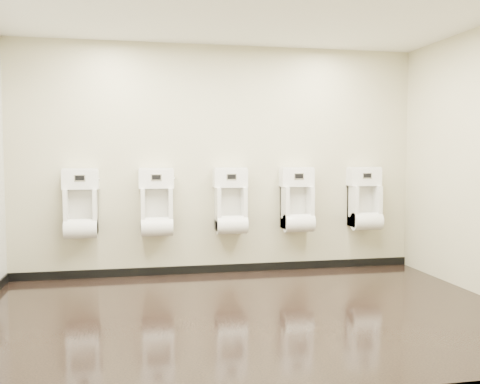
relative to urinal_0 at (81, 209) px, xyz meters
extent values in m
cube|color=black|center=(1.64, -1.61, -0.85)|extent=(5.00, 3.50, 0.00)
cube|color=white|center=(1.64, -1.61, 1.95)|extent=(5.00, 3.50, 0.00)
cube|color=beige|center=(1.64, 0.14, 0.55)|extent=(5.00, 0.02, 2.80)
cube|color=beige|center=(1.64, -3.36, 0.55)|extent=(5.00, 0.02, 2.80)
cube|color=black|center=(1.64, 0.13, -0.80)|extent=(5.00, 0.02, 0.10)
cube|color=white|center=(0.00, 0.01, -0.04)|extent=(0.37, 0.27, 0.52)
cube|color=silver|center=(0.00, 0.09, 0.00)|extent=(0.28, 0.01, 0.40)
cylinder|color=white|center=(0.00, -0.06, -0.22)|extent=(0.37, 0.23, 0.23)
cube|color=white|center=(0.00, 0.04, 0.34)|extent=(0.41, 0.19, 0.23)
cube|color=black|center=(0.00, -0.06, 0.36)|extent=(0.10, 0.01, 0.06)
cube|color=silver|center=(0.00, -0.06, 0.36)|extent=(0.12, 0.01, 0.08)
cylinder|color=silver|center=(0.21, 0.04, 0.34)|extent=(0.01, 0.03, 0.03)
cube|color=white|center=(0.86, 0.01, -0.04)|extent=(0.37, 0.27, 0.52)
cube|color=silver|center=(0.86, 0.09, 0.00)|extent=(0.28, 0.01, 0.40)
cylinder|color=white|center=(0.86, -0.06, -0.22)|extent=(0.37, 0.23, 0.23)
cube|color=white|center=(0.86, 0.04, 0.34)|extent=(0.41, 0.19, 0.23)
cube|color=black|center=(0.86, -0.06, 0.36)|extent=(0.10, 0.01, 0.06)
cube|color=silver|center=(0.86, -0.06, 0.36)|extent=(0.12, 0.01, 0.08)
cylinder|color=silver|center=(1.07, 0.04, 0.34)|extent=(0.01, 0.03, 0.03)
cube|color=white|center=(1.76, 0.01, -0.04)|extent=(0.37, 0.27, 0.52)
cube|color=silver|center=(1.76, 0.09, 0.00)|extent=(0.28, 0.01, 0.40)
cylinder|color=white|center=(1.76, -0.06, -0.22)|extent=(0.37, 0.23, 0.23)
cube|color=white|center=(1.76, 0.04, 0.34)|extent=(0.41, 0.19, 0.23)
cube|color=black|center=(1.76, -0.06, 0.36)|extent=(0.10, 0.01, 0.06)
cube|color=silver|center=(1.76, -0.06, 0.36)|extent=(0.12, 0.01, 0.08)
cylinder|color=silver|center=(1.97, 0.04, 0.34)|extent=(0.01, 0.03, 0.03)
cube|color=white|center=(2.60, 0.01, -0.04)|extent=(0.37, 0.27, 0.52)
cube|color=silver|center=(2.60, 0.09, 0.00)|extent=(0.28, 0.01, 0.40)
cylinder|color=white|center=(2.60, -0.06, -0.22)|extent=(0.37, 0.23, 0.23)
cube|color=white|center=(2.60, 0.04, 0.34)|extent=(0.41, 0.19, 0.23)
cube|color=black|center=(2.60, -0.06, 0.36)|extent=(0.10, 0.01, 0.06)
cube|color=silver|center=(2.60, -0.06, 0.36)|extent=(0.12, 0.01, 0.08)
cylinder|color=silver|center=(2.81, 0.04, 0.34)|extent=(0.01, 0.03, 0.03)
cube|color=white|center=(3.51, 0.01, -0.04)|extent=(0.37, 0.27, 0.52)
cube|color=silver|center=(3.51, 0.09, 0.00)|extent=(0.28, 0.01, 0.40)
cylinder|color=white|center=(3.51, -0.06, -0.22)|extent=(0.37, 0.23, 0.23)
cube|color=white|center=(3.51, 0.04, 0.34)|extent=(0.41, 0.19, 0.23)
cube|color=black|center=(3.51, -0.06, 0.36)|extent=(0.10, 0.01, 0.06)
cube|color=silver|center=(3.51, -0.06, 0.36)|extent=(0.12, 0.01, 0.08)
cylinder|color=silver|center=(3.72, 0.04, 0.34)|extent=(0.01, 0.03, 0.03)
camera|label=1|loc=(0.60, -6.37, 0.62)|focal=40.00mm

